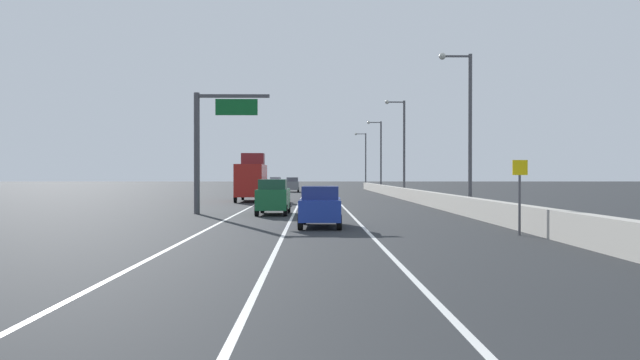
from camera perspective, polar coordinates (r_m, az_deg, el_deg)
ground_plane at (r=68.25m, az=-0.01°, el=-1.55°), size 320.00×320.00×0.00m
lane_stripe_left at (r=59.43m, az=-5.22°, el=-1.85°), size 0.16×130.00×0.00m
lane_stripe_center at (r=59.26m, az=-1.84°, el=-1.85°), size 0.16×130.00×0.00m
lane_stripe_right at (r=59.30m, az=1.54°, el=-1.85°), size 0.16×130.00×0.00m
jersey_barrier_right at (r=45.17m, az=10.98°, el=-1.89°), size 0.60×120.00×1.10m
overhead_sign_gantry at (r=37.95m, az=-10.48°, el=3.98°), size 4.68×0.36×7.50m
speed_advisory_sign at (r=25.22m, az=18.38°, el=-1.00°), size 0.60×0.11×3.00m
lamp_post_right_second at (r=39.86m, az=13.67°, el=5.44°), size 2.14×0.44×10.23m
lamp_post_right_third at (r=63.41m, az=7.74°, el=3.60°), size 2.14×0.44×10.23m
lamp_post_right_fourth at (r=87.40m, az=5.63°, el=2.74°), size 2.14×0.44×10.23m
lamp_post_right_fifth at (r=111.44m, az=4.22°, el=2.25°), size 2.14×0.44×10.23m
car_gray_0 at (r=86.08m, az=-2.62°, el=-0.45°), size 1.90×4.20×2.08m
car_blue_1 at (r=27.84m, az=0.05°, el=-2.53°), size 2.04×4.26×1.89m
car_silver_2 at (r=96.97m, az=-4.22°, el=-0.34°), size 1.98×4.55×2.09m
car_green_3 at (r=36.66m, az=-4.44°, el=-1.62°), size 1.95×4.21×2.14m
box_truck at (r=55.52m, az=-6.49°, el=0.09°), size 2.56×7.67×4.46m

